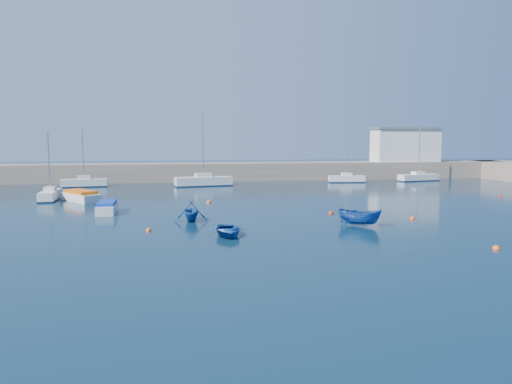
{
  "coord_description": "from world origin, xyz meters",
  "views": [
    {
      "loc": [
        -5.15,
        -27.55,
        6.48
      ],
      "look_at": [
        1.66,
        15.73,
        1.6
      ],
      "focal_mm": 35.0,
      "sensor_mm": 36.0,
      "label": 1
    }
  ],
  "objects": [
    {
      "name": "sailboat_6",
      "position": [
        -1.85,
        38.11,
        0.66
      ],
      "size": [
        7.68,
        3.35,
        9.74
      ],
      "rotation": [
        0.0,
        0.0,
        1.75
      ],
      "color": "silver",
      "rests_on": "ground"
    },
    {
      "name": "buoy_3",
      "position": [
        -2.2,
        21.1,
        0.0
      ],
      "size": [
        0.47,
        0.47,
        0.47
      ],
      "primitive_type": "sphere",
      "color": "#FF560D",
      "rests_on": "ground"
    },
    {
      "name": "dinghy_left",
      "position": [
        -4.19,
        10.76,
        0.76
      ],
      "size": [
        2.54,
        2.93,
        1.53
      ],
      "primitive_type": "imported",
      "rotation": [
        0.0,
        0.0,
        -0.02
      ],
      "color": "#154190",
      "rests_on": "ground"
    },
    {
      "name": "motorboat_2",
      "position": [
        -14.9,
        24.5,
        0.52
      ],
      "size": [
        4.67,
        5.41,
        1.1
      ],
      "rotation": [
        0.0,
        0.0,
        0.63
      ],
      "color": "silver",
      "rests_on": "ground"
    },
    {
      "name": "ground",
      "position": [
        0.0,
        0.0,
        0.0
      ],
      "size": [
        220.0,
        220.0,
        0.0
      ],
      "primitive_type": "plane",
      "color": "#0C2536",
      "rests_on": "ground"
    },
    {
      "name": "sailboat_7",
      "position": [
        18.52,
        40.11,
        0.54
      ],
      "size": [
        5.18,
        1.93,
        6.79
      ],
      "rotation": [
        0.0,
        0.0,
        1.47
      ],
      "color": "silver",
      "rests_on": "ground"
    },
    {
      "name": "buoy_2",
      "position": [
        13.1,
        8.93,
        0.0
      ],
      "size": [
        0.42,
        0.42,
        0.42
      ],
      "primitive_type": "sphere",
      "color": "#FF560D",
      "rests_on": "ground"
    },
    {
      "name": "sailboat_5",
      "position": [
        -17.16,
        39.19,
        0.58
      ],
      "size": [
        5.86,
        2.26,
        7.61
      ],
      "rotation": [
        0.0,
        0.0,
        1.69
      ],
      "color": "silver",
      "rests_on": "ground"
    },
    {
      "name": "buoy_4",
      "position": [
        29.15,
        20.94,
        0.0
      ],
      "size": [
        0.38,
        0.38,
        0.38
      ],
      "primitive_type": "sphere",
      "color": "#AF280D",
      "rests_on": "ground"
    },
    {
      "name": "dinghy_right",
      "position": [
        7.9,
        6.76,
        0.62
      ],
      "size": [
        3.32,
        2.88,
        1.25
      ],
      "primitive_type": "imported",
      "rotation": [
        0.0,
        0.0,
        0.94
      ],
      "color": "#154190",
      "rests_on": "ground"
    },
    {
      "name": "buoy_0",
      "position": [
        -7.22,
        7.05,
        0.0
      ],
      "size": [
        0.4,
        0.4,
        0.4
      ],
      "primitive_type": "sphere",
      "color": "#FF560D",
      "rests_on": "ground"
    },
    {
      "name": "sailboat_3",
      "position": [
        -18.11,
        25.84,
        0.55
      ],
      "size": [
        1.63,
        5.27,
        6.99
      ],
      "rotation": [
        0.0,
        0.0,
        0.03
      ],
      "color": "silver",
      "rests_on": "ground"
    },
    {
      "name": "back_wall",
      "position": [
        0.0,
        46.0,
        1.3
      ],
      "size": [
        96.0,
        4.5,
        2.6
      ],
      "primitive_type": "cube",
      "color": "#7C6C5E",
      "rests_on": "ground"
    },
    {
      "name": "buoy_5",
      "position": [
        13.02,
        -1.71,
        0.0
      ],
      "size": [
        0.44,
        0.44,
        0.44
      ],
      "primitive_type": "sphere",
      "color": "#FF560D",
      "rests_on": "ground"
    },
    {
      "name": "sailboat_8",
      "position": [
        29.68,
        40.68,
        0.55
      ],
      "size": [
        6.4,
        2.94,
        8.09
      ],
      "rotation": [
        0.0,
        0.0,
        1.77
      ],
      "color": "silver",
      "rests_on": "ground"
    },
    {
      "name": "motorboat_1",
      "position": [
        -11.16,
        15.92,
        0.47
      ],
      "size": [
        1.5,
        4.14,
        1.01
      ],
      "rotation": [
        0.0,
        0.0,
        0.02
      ],
      "color": "silver",
      "rests_on": "ground"
    },
    {
      "name": "dinghy_center",
      "position": [
        -1.99,
        4.58,
        0.35
      ],
      "size": [
        2.5,
        3.46,
        0.71
      ],
      "primitive_type": "imported",
      "rotation": [
        0.0,
        0.0,
        0.02
      ],
      "color": "#154190",
      "rests_on": "ground"
    },
    {
      "name": "buoy_1",
      "position": [
        7.56,
        12.51,
        0.0
      ],
      "size": [
        0.47,
        0.47,
        0.47
      ],
      "primitive_type": "sphere",
      "color": "#AF280D",
      "rests_on": "ground"
    },
    {
      "name": "harbor_office",
      "position": [
        30.0,
        46.0,
        5.1
      ],
      "size": [
        10.0,
        4.0,
        5.0
      ],
      "primitive_type": "cube",
      "color": "silver",
      "rests_on": "back_wall"
    }
  ]
}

